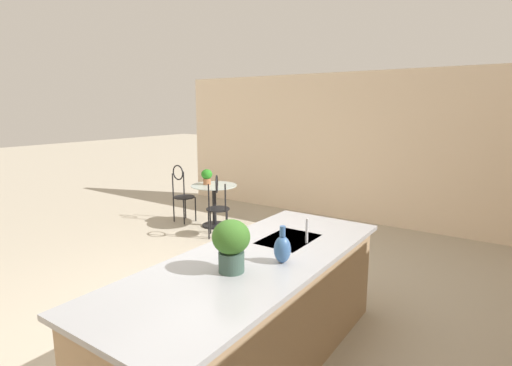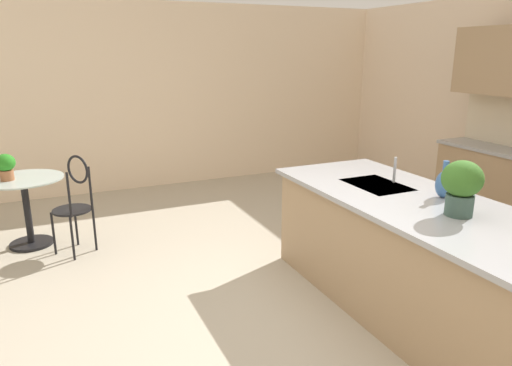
% 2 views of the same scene
% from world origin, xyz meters
% --- Properties ---
extents(ground_plane, '(40.00, 40.00, 0.00)m').
position_xyz_m(ground_plane, '(0.00, 0.00, 0.00)').
color(ground_plane, '#B2A893').
extents(wall_left_window, '(0.12, 7.80, 2.70)m').
position_xyz_m(wall_left_window, '(-4.26, 0.00, 1.35)').
color(wall_left_window, beige).
rests_on(wall_left_window, ground).
extents(kitchen_island, '(2.80, 1.06, 0.92)m').
position_xyz_m(kitchen_island, '(0.30, 0.85, 0.46)').
color(kitchen_island, tan).
rests_on(kitchen_island, ground).
extents(bistro_table, '(0.80, 0.80, 0.74)m').
position_xyz_m(bistro_table, '(-2.46, -1.91, 0.45)').
color(bistro_table, black).
rests_on(bistro_table, ground).
extents(chair_by_island, '(0.53, 0.53, 1.04)m').
position_xyz_m(chair_by_island, '(-2.01, -1.46, 0.57)').
color(chair_by_island, black).
rests_on(chair_by_island, ground).
extents(sink_faucet, '(0.02, 0.02, 0.22)m').
position_xyz_m(sink_faucet, '(-0.25, 1.03, 1.03)').
color(sink_faucet, '#B2B5BA').
rests_on(sink_faucet, kitchen_island).
extents(potted_plant_on_table, '(0.19, 0.19, 0.27)m').
position_xyz_m(potted_plant_on_table, '(-2.44, -2.05, 0.90)').
color(potted_plant_on_table, '#9E603D').
rests_on(potted_plant_on_table, bistro_table).
extents(potted_plant_counter_near, '(0.27, 0.27, 0.38)m').
position_xyz_m(potted_plant_counter_near, '(0.60, 0.87, 1.14)').
color(potted_plant_counter_near, '#385147').
rests_on(potted_plant_counter_near, kitchen_island).
extents(vase_on_counter, '(0.13, 0.13, 0.29)m').
position_xyz_m(vase_on_counter, '(0.25, 1.08, 1.03)').
color(vase_on_counter, '#386099').
rests_on(vase_on_counter, kitchen_island).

